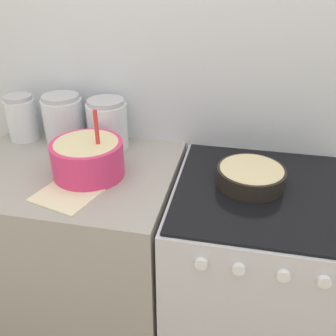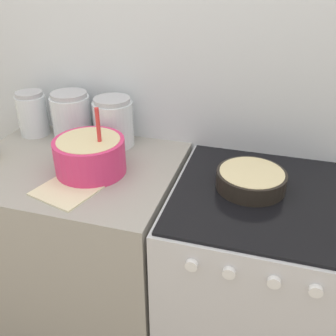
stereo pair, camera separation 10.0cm
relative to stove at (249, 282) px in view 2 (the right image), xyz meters
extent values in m
cube|color=silver|center=(-0.35, 0.37, 0.75)|extent=(4.75, 0.05, 2.40)
cube|color=#9E998E|center=(-0.78, 0.00, 0.00)|extent=(0.88, 0.68, 0.90)
cube|color=silver|center=(0.00, 0.00, -0.01)|extent=(0.66, 0.68, 0.89)
cube|color=black|center=(0.00, 0.00, 0.45)|extent=(0.64, 0.65, 0.01)
cylinder|color=white|center=(-0.18, -0.35, 0.37)|extent=(0.04, 0.02, 0.04)
cylinder|color=white|center=(-0.07, -0.35, 0.37)|extent=(0.04, 0.02, 0.04)
cylinder|color=white|center=(0.07, -0.35, 0.37)|extent=(0.04, 0.02, 0.04)
cylinder|color=white|center=(0.18, -0.35, 0.37)|extent=(0.04, 0.02, 0.04)
cylinder|color=#E0336B|center=(-0.67, -0.03, 0.52)|extent=(0.28, 0.28, 0.14)
cylinder|color=beige|center=(-0.67, -0.03, 0.55)|extent=(0.24, 0.24, 0.08)
cylinder|color=red|center=(-0.62, -0.03, 0.60)|extent=(0.02, 0.02, 0.26)
cylinder|color=black|center=(-0.05, 0.03, 0.48)|extent=(0.26, 0.26, 0.07)
cylinder|color=beige|center=(-0.05, 0.03, 0.49)|extent=(0.24, 0.24, 0.06)
cylinder|color=silver|center=(-1.10, 0.23, 0.55)|extent=(0.14, 0.14, 0.19)
cylinder|color=silver|center=(-1.10, 0.23, 0.51)|extent=(0.12, 0.12, 0.11)
cylinder|color=#B2B2B7|center=(-1.10, 0.23, 0.65)|extent=(0.12, 0.12, 0.02)
cylinder|color=silver|center=(-0.89, 0.23, 0.55)|extent=(0.18, 0.18, 0.21)
cylinder|color=white|center=(-0.89, 0.23, 0.51)|extent=(0.16, 0.16, 0.12)
cylinder|color=#B2B2B7|center=(-0.89, 0.23, 0.67)|extent=(0.16, 0.16, 0.02)
cylinder|color=silver|center=(-0.68, 0.23, 0.55)|extent=(0.18, 0.18, 0.20)
cylinder|color=tan|center=(-0.68, 0.23, 0.51)|extent=(0.16, 0.16, 0.12)
cylinder|color=#B2B2B7|center=(-0.68, 0.23, 0.66)|extent=(0.16, 0.16, 0.02)
cube|color=beige|center=(-0.69, -0.16, 0.45)|extent=(0.27, 0.30, 0.01)
camera|label=1|loc=(-0.11, -1.22, 1.20)|focal=40.00mm
camera|label=2|loc=(-0.01, -1.20, 1.20)|focal=40.00mm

